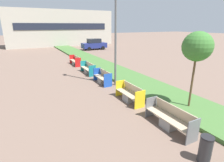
{
  "coord_description": "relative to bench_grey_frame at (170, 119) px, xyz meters",
  "views": [
    {
      "loc": [
        -4.1,
        3.41,
        4.06
      ],
      "look_at": [
        0.9,
        12.95,
        0.6
      ],
      "focal_mm": 28.0,
      "sensor_mm": 36.0,
      "label": 1
    }
  ],
  "objects": [
    {
      "name": "sapling_tree_near",
      "position": [
        2.09,
        0.78,
        2.74
      ],
      "size": [
        1.36,
        1.36,
        3.82
      ],
      "color": "brown",
      "rests_on": "ground"
    },
    {
      "name": "building_backdrop",
      "position": [
        3.06,
        33.6,
        3.09
      ],
      "size": [
        20.56,
        5.56,
        6.92
      ],
      "color": "#B2AD9E",
      "rests_on": "ground"
    },
    {
      "name": "street_lamp_post",
      "position": [
        0.61,
        5.78,
        4.54
      ],
      "size": [
        0.24,
        0.44,
        9.05
      ],
      "color": "#56595B",
      "rests_on": "ground"
    },
    {
      "name": "bench_red_frame",
      "position": [
        -0.0,
        13.48,
        -0.0
      ],
      "size": [
        0.65,
        2.18,
        0.94
      ],
      "color": "gray",
      "rests_on": "ground"
    },
    {
      "name": "bench_teal_frame",
      "position": [
        -0.0,
        9.59,
        -0.0
      ],
      "size": [
        0.65,
        2.19,
        0.94
      ],
      "color": "gray",
      "rests_on": "ground"
    },
    {
      "name": "litter_bin",
      "position": [
        -0.44,
        -1.9,
        0.07
      ],
      "size": [
        0.4,
        0.4,
        0.89
      ],
      "color": "#2D2D30",
      "rests_on": "ground"
    },
    {
      "name": "parked_car_distant",
      "position": [
        6.4,
        23.98,
        0.54
      ],
      "size": [
        4.25,
        2.0,
        1.86
      ],
      "rotation": [
        0.0,
        0.0,
        0.03
      ],
      "color": "navy",
      "rests_on": "ground"
    },
    {
      "name": "planter_grass_strip",
      "position": [
        2.26,
        4.09,
        -0.28
      ],
      "size": [
        2.8,
        120.0,
        0.18
      ],
      "color": "#426B33",
      "rests_on": "ground"
    },
    {
      "name": "bench_grey_frame",
      "position": [
        0.0,
        0.0,
        0.0
      ],
      "size": [
        0.65,
        2.3,
        0.94
      ],
      "color": "gray",
      "rests_on": "ground"
    },
    {
      "name": "bench_yellow_frame",
      "position": [
        -0.0,
        2.98,
        -0.01
      ],
      "size": [
        0.65,
        2.0,
        0.94
      ],
      "color": "gray",
      "rests_on": "ground"
    },
    {
      "name": "bench_blue_frame",
      "position": [
        -0.0,
        6.57,
        -0.01
      ],
      "size": [
        0.65,
        1.92,
        0.94
      ],
      "color": "gray",
      "rests_on": "ground"
    }
  ]
}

